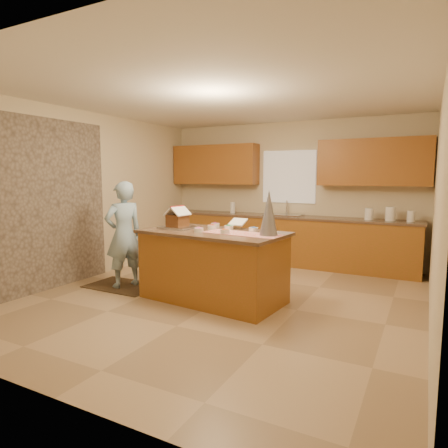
{
  "coord_description": "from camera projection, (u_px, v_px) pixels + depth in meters",
  "views": [
    {
      "loc": [
        2.41,
        -4.6,
        1.67
      ],
      "look_at": [
        -0.1,
        0.2,
        1.0
      ],
      "focal_mm": 31.3,
      "sensor_mm": 36.0,
      "label": 1
    }
  ],
  "objects": [
    {
      "name": "candy_bowls",
      "position": [
        222.0,
        228.0,
        5.22
      ],
      "size": [
        0.79,
        0.66,
        0.06
      ],
      "color": "pink",
      "rests_on": "island_top"
    },
    {
      "name": "sink",
      "position": [
        284.0,
        217.0,
        7.4
      ],
      "size": [
        0.7,
        0.45,
        0.12
      ],
      "primitive_type": "cube",
      "color": "silver",
      "rests_on": "back_counter_top"
    },
    {
      "name": "back_counter_top",
      "position": [
        284.0,
        217.0,
        7.4
      ],
      "size": [
        4.85,
        0.63,
        0.04
      ],
      "primitive_type": "cube",
      "color": "brown",
      "rests_on": "back_counter_base"
    },
    {
      "name": "gingerbread_house",
      "position": [
        177.0,
        219.0,
        5.42
      ],
      "size": [
        0.31,
        0.31,
        0.29
      ],
      "color": "brown",
      "rests_on": "baking_tray"
    },
    {
      "name": "window_curtain",
      "position": [
        289.0,
        177.0,
        7.55
      ],
      "size": [
        1.05,
        0.03,
        1.0
      ],
      "primitive_type": "cube",
      "color": "white",
      "rests_on": "wall_back"
    },
    {
      "name": "tinsel_tree",
      "position": [
        269.0,
        213.0,
        4.74
      ],
      "size": [
        0.25,
        0.25,
        0.56
      ],
      "primitive_type": "cone",
      "rotation": [
        0.0,
        0.0,
        -0.1
      ],
      "color": "#AFAFBB",
      "rests_on": "island_top"
    },
    {
      "name": "baking_tray",
      "position": [
        178.0,
        227.0,
        5.43
      ],
      "size": [
        0.5,
        0.39,
        0.03
      ],
      "primitive_type": "cube",
      "rotation": [
        0.0,
        0.0,
        -0.1
      ],
      "color": "silver",
      "rests_on": "island_top"
    },
    {
      "name": "wall_left",
      "position": [
        88.0,
        196.0,
        6.34
      ],
      "size": [
        5.5,
        5.5,
        0.0
      ],
      "primitive_type": "plane",
      "color": "beige",
      "rests_on": "floor"
    },
    {
      "name": "ceiling",
      "position": [
        224.0,
        95.0,
        5.03
      ],
      "size": [
        5.5,
        5.5,
        0.0
      ],
      "primitive_type": "plane",
      "color": "silver",
      "rests_on": "floor"
    },
    {
      "name": "canister_a",
      "position": [
        369.0,
        214.0,
        6.68
      ],
      "size": [
        0.15,
        0.15,
        0.2
      ],
      "primitive_type": "cylinder",
      "color": "white",
      "rests_on": "back_counter_top"
    },
    {
      "name": "wall_back",
      "position": [
        289.0,
        192.0,
        7.61
      ],
      "size": [
        5.5,
        5.5,
        0.0
      ],
      "primitive_type": "plane",
      "color": "beige",
      "rests_on": "floor"
    },
    {
      "name": "island_top",
      "position": [
        213.0,
        233.0,
        5.17
      ],
      "size": [
        2.02,
        1.19,
        0.04
      ],
      "primitive_type": "cube",
      "rotation": [
        0.0,
        0.0,
        -0.1
      ],
      "color": "brown",
      "rests_on": "island_base"
    },
    {
      "name": "canister_b",
      "position": [
        390.0,
        214.0,
        6.52
      ],
      "size": [
        0.16,
        0.16,
        0.24
      ],
      "primitive_type": "cylinder",
      "color": "white",
      "rests_on": "back_counter_top"
    },
    {
      "name": "island_base",
      "position": [
        213.0,
        267.0,
        5.23
      ],
      "size": [
        1.93,
        1.1,
        0.9
      ],
      "primitive_type": "cube",
      "rotation": [
        0.0,
        0.0,
        -0.1
      ],
      "color": "#954A1E",
      "rests_on": "floor"
    },
    {
      "name": "back_counter_base",
      "position": [
        283.0,
        241.0,
        7.46
      ],
      "size": [
        4.8,
        0.6,
        0.88
      ],
      "primitive_type": "cube",
      "color": "#954A1E",
      "rests_on": "floor"
    },
    {
      "name": "cookbook",
      "position": [
        238.0,
        222.0,
        5.4
      ],
      "size": [
        0.24,
        0.2,
        0.1
      ],
      "primitive_type": "cube",
      "rotation": [
        -1.13,
        0.0,
        -0.1
      ],
      "color": "white",
      "rests_on": "island_top"
    },
    {
      "name": "rug",
      "position": [
        123.0,
        286.0,
        5.94
      ],
      "size": [
        1.07,
        0.7,
        0.01
      ],
      "primitive_type": "cube",
      "color": "black",
      "rests_on": "floor"
    },
    {
      "name": "wall_right",
      "position": [
        437.0,
        207.0,
        4.04
      ],
      "size": [
        5.5,
        5.5,
        0.0
      ],
      "primitive_type": "plane",
      "color": "beige",
      "rests_on": "floor"
    },
    {
      "name": "upper_cabinet_left",
      "position": [
        215.0,
        165.0,
        8.1
      ],
      "size": [
        1.85,
        0.35,
        0.8
      ],
      "primitive_type": "cube",
      "color": "#9A6721",
      "rests_on": "wall_back"
    },
    {
      "name": "boy",
      "position": [
        124.0,
        234.0,
        5.82
      ],
      "size": [
        0.58,
        0.68,
        1.58
      ],
      "primitive_type": "imported",
      "rotation": [
        0.0,
        0.0,
        -2.0
      ],
      "color": "#8FB2CC",
      "rests_on": "rug"
    },
    {
      "name": "floor",
      "position": [
        224.0,
        298.0,
        5.36
      ],
      "size": [
        5.5,
        5.5,
        0.0
      ],
      "primitive_type": "plane",
      "color": "tan",
      "rests_on": "ground"
    },
    {
      "name": "stone_accent",
      "position": [
        47.0,
        205.0,
        5.64
      ],
      "size": [
        0.0,
        2.5,
        2.5
      ],
      "primitive_type": "plane",
      "rotation": [
        1.57,
        0.0,
        1.57
      ],
      "color": "gray",
      "rests_on": "wall_left"
    },
    {
      "name": "table_runner",
      "position": [
        243.0,
        234.0,
        4.92
      ],
      "size": [
        1.06,
        0.47,
        0.01
      ],
      "primitive_type": "cube",
      "rotation": [
        0.0,
        0.0,
        -0.1
      ],
      "color": "red",
      "rests_on": "island_top"
    },
    {
      "name": "wall_front",
      "position": [
        44.0,
        221.0,
        2.78
      ],
      "size": [
        5.5,
        5.5,
        0.0
      ],
      "primitive_type": "plane",
      "color": "beige",
      "rests_on": "floor"
    },
    {
      "name": "faucet",
      "position": [
        287.0,
        208.0,
        7.54
      ],
      "size": [
        0.03,
        0.03,
        0.28
      ],
      "primitive_type": "cylinder",
      "color": "silver",
      "rests_on": "back_counter_top"
    },
    {
      "name": "canister_c",
      "position": [
        411.0,
        216.0,
        6.38
      ],
      "size": [
        0.13,
        0.13,
        0.18
      ],
      "primitive_type": "cylinder",
      "color": "white",
      "rests_on": "back_counter_top"
    },
    {
      "name": "paper_towel",
      "position": [
        233.0,
        208.0,
        7.88
      ],
      "size": [
        0.1,
        0.1,
        0.22
      ],
      "primitive_type": "cylinder",
      "color": "white",
      "rests_on": "back_counter_top"
    },
    {
      "name": "upper_cabinet_right",
      "position": [
        374.0,
        162.0,
        6.67
      ],
      "size": [
        1.85,
        0.35,
        0.8
      ],
      "primitive_type": "cube",
      "color": "#9A6721",
      "rests_on": "wall_back"
    }
  ]
}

